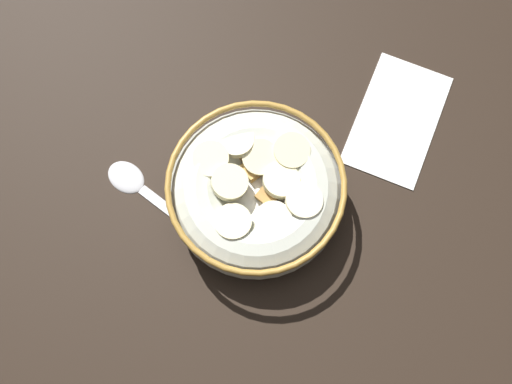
# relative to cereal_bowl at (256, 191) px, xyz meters

# --- Properties ---
(ground_plane) EXTENTS (1.10, 1.10, 0.02)m
(ground_plane) POSITION_rel_cereal_bowl_xyz_m (0.00, -0.00, -0.04)
(ground_plane) COLOR black
(cereal_bowl) EXTENTS (0.17, 0.17, 0.06)m
(cereal_bowl) POSITION_rel_cereal_bowl_xyz_m (0.00, 0.00, 0.00)
(cereal_bowl) COLOR beige
(cereal_bowl) RESTS_ON ground_plane
(spoon) EXTENTS (0.04, 0.15, 0.01)m
(spoon) POSITION_rel_cereal_bowl_xyz_m (0.05, -0.11, -0.03)
(spoon) COLOR silver
(spoon) RESTS_ON ground_plane
(folded_napkin) EXTENTS (0.15, 0.10, 0.00)m
(folded_napkin) POSITION_rel_cereal_bowl_xyz_m (-0.15, 0.08, -0.03)
(folded_napkin) COLOR white
(folded_napkin) RESTS_ON ground_plane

